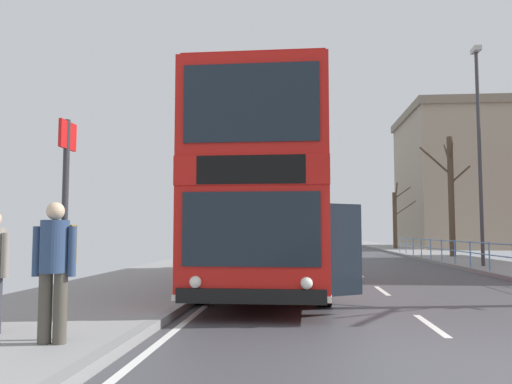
# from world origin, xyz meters

# --- Properties ---
(ground) EXTENTS (15.80, 140.00, 0.20)m
(ground) POSITION_xyz_m (-0.72, -0.00, 0.04)
(ground) COLOR #434348
(double_decker_bus_main) EXTENTS (3.28, 11.18, 4.56)m
(double_decker_bus_main) POSITION_xyz_m (-2.76, 7.89, 2.38)
(double_decker_bus_main) COLOR red
(double_decker_bus_main) RESTS_ON ground
(pedestrian_railing_far_kerb) EXTENTS (0.05, 31.57, 0.99)m
(pedestrian_railing_far_kerb) POSITION_xyz_m (4.45, 12.46, 0.81)
(pedestrian_railing_far_kerb) COLOR #598CC6
(pedestrian_railing_far_kerb) RESTS_ON ground
(pedestrian_with_backpack) EXTENTS (0.54, 0.53, 1.71)m
(pedestrian_with_backpack) POSITION_xyz_m (-5.05, 0.20, 1.14)
(pedestrian_with_backpack) COLOR #4C473D
(pedestrian_with_backpack) RESTS_ON ground
(bus_stop_sign_near) EXTENTS (0.08, 0.44, 2.79)m
(bus_stop_sign_near) POSITION_xyz_m (-5.05, 0.41, 1.85)
(bus_stop_sign_near) COLOR #2D2D33
(bus_stop_sign_near) RESTS_ON ground
(street_lamp_far_side) EXTENTS (0.28, 0.60, 8.82)m
(street_lamp_far_side) POSITION_xyz_m (5.15, 15.10, 5.17)
(street_lamp_far_side) COLOR #38383D
(street_lamp_far_side) RESTS_ON ground
(bare_tree_far_00) EXTENTS (1.83, 1.32, 5.21)m
(bare_tree_far_00) POSITION_xyz_m (5.68, 36.13, 2.58)
(bare_tree_far_00) COLOR #4C3D2D
(bare_tree_far_00) RESTS_ON ground
(bare_tree_far_02) EXTENTS (2.91, 2.03, 6.61)m
(bare_tree_far_02) POSITION_xyz_m (6.30, 23.12, 3.68)
(bare_tree_far_02) COLOR #4C3D2D
(bare_tree_far_02) RESTS_ON ground
(background_building_01) EXTENTS (11.77, 12.78, 12.52)m
(background_building_01) POSITION_xyz_m (13.57, 42.20, 6.29)
(background_building_01) COLOR gray
(background_building_01) RESTS_ON ground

